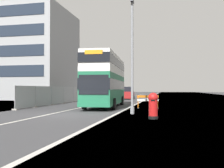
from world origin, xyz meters
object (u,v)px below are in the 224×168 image
(double_decker_bus, at_px, (106,80))
(car_far_side, at_px, (128,92))
(car_receding_mid, at_px, (120,93))
(roadworks_barrier, at_px, (148,100))
(car_oncoming_near, at_px, (128,93))
(lamppost_foreground, at_px, (132,60))
(car_receding_far, at_px, (120,92))
(red_pillar_postbox, at_px, (153,105))

(double_decker_bus, distance_m, car_far_side, 40.94)
(car_far_side, bearing_deg, car_receding_mid, -88.13)
(roadworks_barrier, xyz_separation_m, car_far_side, (-8.11, 42.09, 0.16))
(car_oncoming_near, bearing_deg, lamppost_foreground, -80.57)
(car_oncoming_near, relative_size, car_receding_far, 0.95)
(double_decker_bus, relative_size, red_pillar_postbox, 7.39)
(lamppost_foreground, distance_m, car_oncoming_near, 26.34)
(roadworks_barrier, distance_m, car_far_side, 42.87)
(red_pillar_postbox, bearing_deg, roadworks_barrier, 96.49)
(car_oncoming_near, xyz_separation_m, car_receding_far, (-3.71, 12.87, 0.05))
(car_receding_far, bearing_deg, red_pillar_postbox, -76.94)
(car_oncoming_near, xyz_separation_m, car_far_side, (-3.12, 21.50, -0.06))
(double_decker_bus, distance_m, car_receding_far, 32.44)
(roadworks_barrier, bearing_deg, lamppost_foreground, -97.56)
(red_pillar_postbox, xyz_separation_m, car_far_side, (-9.02, 50.05, 0.09))
(roadworks_barrier, relative_size, car_oncoming_near, 0.48)
(red_pillar_postbox, height_order, car_far_side, car_far_side)
(roadworks_barrier, distance_m, car_receding_far, 34.57)
(car_oncoming_near, height_order, car_receding_mid, car_receding_mid)
(car_receding_mid, xyz_separation_m, car_receding_far, (-1.07, 6.06, 0.03))
(car_receding_far, height_order, car_far_side, car_receding_far)
(car_receding_mid, relative_size, car_far_side, 1.00)
(car_far_side, bearing_deg, car_oncoming_near, -81.73)
(double_decker_bus, xyz_separation_m, car_oncoming_near, (-0.76, 19.22, -1.63))
(roadworks_barrier, bearing_deg, car_receding_far, 104.58)
(lamppost_foreground, xyz_separation_m, red_pillar_postbox, (1.60, -2.72, -2.98))
(car_receding_far, bearing_deg, lamppost_foreground, -78.31)
(double_decker_bus, height_order, lamppost_foreground, lamppost_foreground)
(car_oncoming_near, bearing_deg, car_receding_mid, 111.23)
(double_decker_bus, bearing_deg, roadworks_barrier, -17.94)
(double_decker_bus, xyz_separation_m, car_receding_mid, (-3.41, 26.03, -1.61))
(lamppost_foreground, height_order, car_receding_far, lamppost_foreground)
(car_receding_mid, bearing_deg, lamppost_foreground, -78.01)
(double_decker_bus, height_order, car_oncoming_near, double_decker_bus)
(lamppost_foreground, height_order, car_receding_mid, lamppost_foreground)
(car_receding_far, distance_m, car_far_side, 8.65)
(car_oncoming_near, bearing_deg, car_receding_far, 106.10)
(double_decker_bus, distance_m, car_oncoming_near, 19.31)
(double_decker_bus, distance_m, roadworks_barrier, 4.81)
(car_oncoming_near, xyz_separation_m, car_receding_mid, (-2.65, 6.81, 0.02))
(red_pillar_postbox, relative_size, roadworks_barrier, 0.80)
(lamppost_foreground, distance_m, car_receding_far, 39.62)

